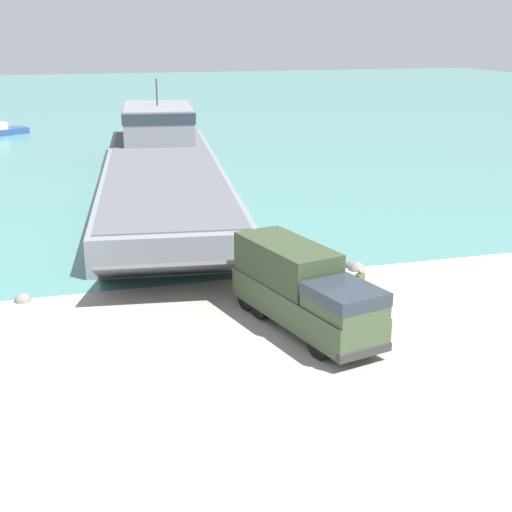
# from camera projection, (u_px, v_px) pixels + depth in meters

# --- Properties ---
(ground_plane) EXTENTS (240.00, 240.00, 0.00)m
(ground_plane) POSITION_uv_depth(u_px,v_px,m) (338.00, 328.00, 29.23)
(ground_plane) COLOR #9E998E
(water_surface) EXTENTS (240.00, 180.00, 0.01)m
(water_surface) POSITION_uv_depth(u_px,v_px,m) (115.00, 104.00, 118.16)
(water_surface) COLOR #477F7A
(water_surface) RESTS_ON ground_plane
(landing_craft) EXTENTS (13.64, 44.24, 7.49)m
(landing_craft) POSITION_uv_depth(u_px,v_px,m) (162.00, 160.00, 56.88)
(landing_craft) COLOR gray
(landing_craft) RESTS_ON ground_plane
(military_truck) EXTENTS (4.18, 8.45, 3.33)m
(military_truck) POSITION_uv_depth(u_px,v_px,m) (303.00, 289.00, 28.71)
(military_truck) COLOR #3D4C33
(military_truck) RESTS_ON ground_plane
(soldier_on_ramp) EXTENTS (0.50, 0.44, 1.65)m
(soldier_on_ramp) POSITION_uv_depth(u_px,v_px,m) (360.00, 284.00, 31.58)
(soldier_on_ramp) COLOR #475638
(soldier_on_ramp) RESTS_ON ground_plane
(moored_boat_a) EXTENTS (6.41, 5.44, 1.50)m
(moored_boat_a) POSITION_uv_depth(u_px,v_px,m) (0.00, 131.00, 83.11)
(moored_boat_a) COLOR navy
(moored_boat_a) RESTS_ON ground_plane
(shoreline_rock_a) EXTENTS (0.62, 0.62, 0.62)m
(shoreline_rock_a) POSITION_uv_depth(u_px,v_px,m) (351.00, 267.00, 36.80)
(shoreline_rock_a) COLOR #66605B
(shoreline_rock_a) RESTS_ON ground_plane
(shoreline_rock_b) EXTENTS (0.74, 0.74, 0.74)m
(shoreline_rock_b) POSITION_uv_depth(u_px,v_px,m) (23.00, 301.00, 32.18)
(shoreline_rock_b) COLOR gray
(shoreline_rock_b) RESTS_ON ground_plane
(shoreline_rock_c) EXTENTS (0.81, 0.81, 0.81)m
(shoreline_rock_c) POSITION_uv_depth(u_px,v_px,m) (357.00, 270.00, 36.36)
(shoreline_rock_c) COLOR gray
(shoreline_rock_c) RESTS_ON ground_plane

